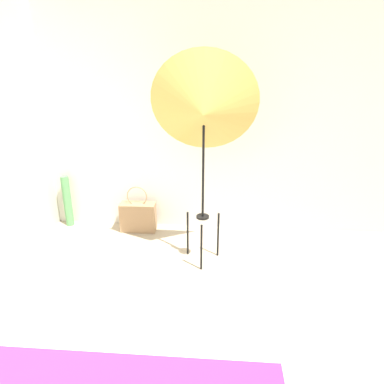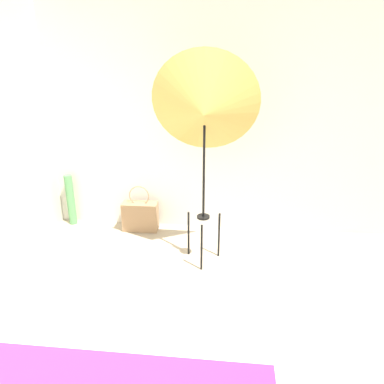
{
  "view_description": "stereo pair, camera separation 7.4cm",
  "coord_description": "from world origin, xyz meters",
  "views": [
    {
      "loc": [
        0.49,
        -1.29,
        1.97
      ],
      "look_at": [
        0.26,
        1.61,
        0.8
      ],
      "focal_mm": 35.0,
      "sensor_mm": 36.0,
      "label": 1
    },
    {
      "loc": [
        0.57,
        -1.29,
        1.97
      ],
      "look_at": [
        0.26,
        1.61,
        0.8
      ],
      "focal_mm": 35.0,
      "sensor_mm": 36.0,
      "label": 2
    }
  ],
  "objects": [
    {
      "name": "photo_umbrella",
      "position": [
        0.34,
        1.85,
        1.45
      ],
      "size": [
        0.94,
        0.52,
        1.94
      ],
      "color": "black",
      "rests_on": "ground_plane"
    },
    {
      "name": "paper_roll",
      "position": [
        -1.23,
        2.48,
        0.3
      ],
      "size": [
        0.09,
        0.09,
        0.6
      ],
      "color": "#56995B",
      "rests_on": "ground_plane"
    },
    {
      "name": "wall_back",
      "position": [
        0.0,
        2.59,
        1.3
      ],
      "size": [
        8.0,
        0.05,
        2.6
      ],
      "color": "beige",
      "rests_on": "ground_plane"
    },
    {
      "name": "tote_bag",
      "position": [
        -0.4,
        2.41,
        0.17
      ],
      "size": [
        0.39,
        0.17,
        0.53
      ],
      "color": "#9E7A56",
      "rests_on": "ground_plane"
    }
  ]
}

